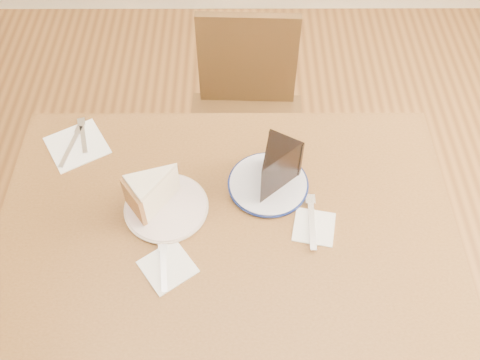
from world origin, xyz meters
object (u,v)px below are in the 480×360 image
(chair_far, at_px, (246,123))
(carrot_cake, at_px, (157,189))
(table, at_px, (227,243))
(plate_navy, at_px, (268,184))
(chocolate_cake, at_px, (273,171))
(plate_cream, at_px, (166,207))

(chair_far, bearing_deg, carrot_cake, 68.58)
(table, xyz_separation_m, plate_navy, (0.11, 0.12, 0.10))
(chair_far, relative_size, chocolate_cake, 6.32)
(table, height_order, carrot_cake, carrot_cake)
(table, distance_m, plate_cream, 0.20)
(table, distance_m, carrot_cake, 0.25)
(table, xyz_separation_m, carrot_cake, (-0.18, 0.07, 0.16))
(plate_cream, distance_m, chocolate_cake, 0.30)
(plate_cream, distance_m, plate_navy, 0.28)
(plate_navy, bearing_deg, chocolate_cake, -45.51)
(chocolate_cake, bearing_deg, plate_navy, -15.65)
(carrot_cake, distance_m, chocolate_cake, 0.30)
(plate_cream, xyz_separation_m, chocolate_cake, (0.28, 0.07, 0.07))
(table, xyz_separation_m, chair_far, (0.06, 0.62, -0.18))
(plate_cream, xyz_separation_m, plate_navy, (0.27, 0.08, 0.00))
(plate_navy, xyz_separation_m, carrot_cake, (-0.29, -0.06, 0.05))
(plate_navy, bearing_deg, carrot_cake, -169.18)
(plate_navy, height_order, chocolate_cake, chocolate_cake)
(table, xyz_separation_m, plate_cream, (-0.16, 0.05, 0.10))
(plate_navy, relative_size, chocolate_cake, 1.57)
(plate_cream, bearing_deg, chair_far, 68.99)
(table, bearing_deg, carrot_cake, 159.11)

